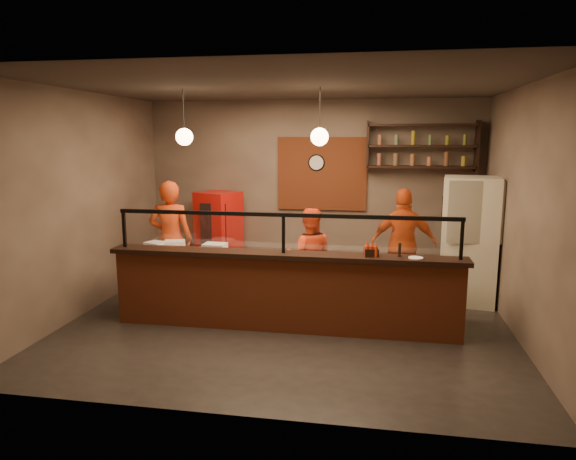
% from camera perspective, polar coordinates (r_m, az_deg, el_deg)
% --- Properties ---
extents(floor, '(6.00, 6.00, 0.00)m').
position_cam_1_polar(floor, '(7.28, -0.05, -10.18)').
color(floor, black).
rests_on(floor, ground).
extents(ceiling, '(6.00, 6.00, 0.00)m').
position_cam_1_polar(ceiling, '(6.86, -0.06, 15.75)').
color(ceiling, '#3B332D').
rests_on(ceiling, wall_back).
extents(wall_back, '(6.00, 0.00, 6.00)m').
position_cam_1_polar(wall_back, '(9.35, 2.58, 4.45)').
color(wall_back, '#766557').
rests_on(wall_back, floor).
extents(wall_left, '(0.00, 5.00, 5.00)m').
position_cam_1_polar(wall_left, '(7.97, -21.85, 2.72)').
color(wall_left, '#766557').
rests_on(wall_left, floor).
extents(wall_right, '(0.00, 5.00, 5.00)m').
position_cam_1_polar(wall_right, '(7.03, 24.80, 1.60)').
color(wall_right, '#766557').
rests_on(wall_right, floor).
extents(wall_front, '(6.00, 0.00, 6.00)m').
position_cam_1_polar(wall_front, '(4.49, -5.54, -1.92)').
color(wall_front, '#766557').
rests_on(wall_front, floor).
extents(brick_patch, '(1.60, 0.04, 1.30)m').
position_cam_1_polar(brick_patch, '(9.27, 3.80, 6.25)').
color(brick_patch, '#9A4321').
rests_on(brick_patch, wall_back).
extents(service_counter, '(4.60, 0.25, 1.00)m').
position_cam_1_polar(service_counter, '(6.84, -0.49, -7.12)').
color(service_counter, '#9A4321').
rests_on(service_counter, floor).
extents(counter_ledge, '(4.70, 0.37, 0.06)m').
position_cam_1_polar(counter_ledge, '(6.70, -0.49, -2.79)').
color(counter_ledge, black).
rests_on(counter_ledge, service_counter).
extents(worktop_cabinet, '(4.60, 0.75, 0.85)m').
position_cam_1_polar(worktop_cabinet, '(7.34, 0.22, -6.53)').
color(worktop_cabinet, gray).
rests_on(worktop_cabinet, floor).
extents(worktop, '(4.60, 0.75, 0.05)m').
position_cam_1_polar(worktop, '(7.22, 0.22, -3.11)').
color(worktop, white).
rests_on(worktop, worktop_cabinet).
extents(sneeze_guard, '(4.50, 0.05, 0.52)m').
position_cam_1_polar(sneeze_guard, '(6.64, -0.50, 0.07)').
color(sneeze_guard, white).
rests_on(sneeze_guard, counter_ledge).
extents(wall_shelving, '(1.84, 0.28, 0.85)m').
position_cam_1_polar(wall_shelving, '(9.08, 14.61, 9.02)').
color(wall_shelving, black).
rests_on(wall_shelving, wall_back).
extents(wall_clock, '(0.30, 0.04, 0.30)m').
position_cam_1_polar(wall_clock, '(9.26, 3.19, 7.49)').
color(wall_clock, black).
rests_on(wall_clock, wall_back).
extents(pendant_left, '(0.24, 0.24, 0.77)m').
position_cam_1_polar(pendant_left, '(7.42, -11.45, 10.12)').
color(pendant_left, black).
rests_on(pendant_left, ceiling).
extents(pendant_right, '(0.24, 0.24, 0.77)m').
position_cam_1_polar(pendant_right, '(6.97, 3.52, 10.31)').
color(pendant_right, black).
rests_on(pendant_right, ceiling).
extents(cook_left, '(0.74, 0.54, 1.88)m').
position_cam_1_polar(cook_left, '(8.42, -12.88, -1.00)').
color(cook_left, red).
rests_on(cook_left, floor).
extents(cook_mid, '(0.79, 0.65, 1.50)m').
position_cam_1_polar(cook_mid, '(7.85, 2.37, -2.97)').
color(cook_mid, red).
rests_on(cook_mid, floor).
extents(cook_right, '(1.05, 0.48, 1.76)m').
position_cam_1_polar(cook_right, '(8.31, 12.70, -1.54)').
color(cook_right, '#C34112').
rests_on(cook_right, floor).
extents(fridge, '(0.91, 0.87, 1.96)m').
position_cam_1_polar(fridge, '(8.38, 19.46, -1.10)').
color(fridge, beige).
rests_on(fridge, floor).
extents(red_cooler, '(0.87, 0.84, 1.58)m').
position_cam_1_polar(red_cooler, '(9.48, -7.69, -0.52)').
color(red_cooler, '#BB120C').
rests_on(red_cooler, floor).
extents(pizza_dough, '(0.53, 0.53, 0.01)m').
position_cam_1_polar(pizza_dough, '(7.13, 4.11, -3.04)').
color(pizza_dough, silver).
rests_on(pizza_dough, worktop).
extents(prep_tub_a, '(0.34, 0.29, 0.14)m').
position_cam_1_polar(prep_tub_a, '(7.75, -12.51, -1.69)').
color(prep_tub_a, white).
rests_on(prep_tub_a, worktop).
extents(prep_tub_b, '(0.34, 0.31, 0.14)m').
position_cam_1_polar(prep_tub_b, '(7.74, -14.45, -1.81)').
color(prep_tub_b, white).
rests_on(prep_tub_b, worktop).
extents(prep_tub_c, '(0.32, 0.26, 0.16)m').
position_cam_1_polar(prep_tub_c, '(7.38, -8.13, -2.09)').
color(prep_tub_c, silver).
rests_on(prep_tub_c, worktop).
extents(rolling_pin, '(0.36, 0.29, 0.07)m').
position_cam_1_polar(rolling_pin, '(7.66, -13.03, -2.14)').
color(rolling_pin, yellow).
rests_on(rolling_pin, worktop).
extents(condiment_caddy, '(0.19, 0.16, 0.10)m').
position_cam_1_polar(condiment_caddy, '(6.59, 9.23, -2.45)').
color(condiment_caddy, black).
rests_on(condiment_caddy, counter_ledge).
extents(pepper_mill, '(0.05, 0.05, 0.18)m').
position_cam_1_polar(pepper_mill, '(6.61, 12.29, -2.16)').
color(pepper_mill, black).
rests_on(pepper_mill, counter_ledge).
extents(small_plate, '(0.20, 0.20, 0.01)m').
position_cam_1_polar(small_plate, '(6.58, 14.01, -3.03)').
color(small_plate, silver).
rests_on(small_plate, counter_ledge).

